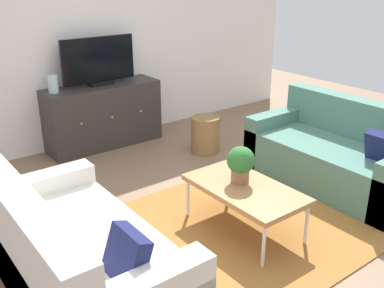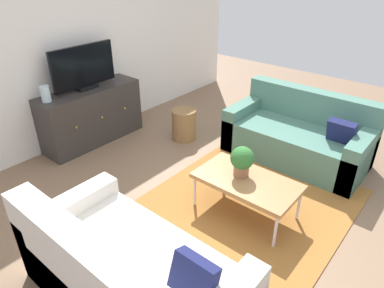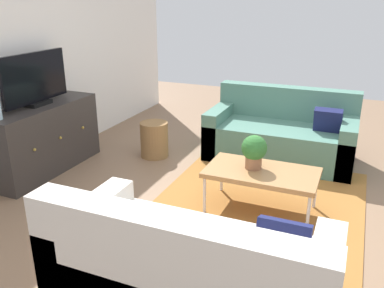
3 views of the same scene
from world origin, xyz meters
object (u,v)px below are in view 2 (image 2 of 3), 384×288
at_px(couch_left_side, 125,280).
at_px(tv_console, 92,115).
at_px(wicker_basket, 184,124).
at_px(couch_right_side, 299,136).
at_px(coffee_table, 247,182).
at_px(glass_vase, 45,94).
at_px(flat_screen_tv, 84,68).
at_px(potted_plant, 242,160).

xyz_separation_m(couch_left_side, tv_console, (1.44, 2.37, 0.10)).
bearing_deg(wicker_basket, couch_left_side, -147.77).
relative_size(couch_left_side, tv_console, 1.22).
height_order(couch_right_side, wicker_basket, couch_right_side).
relative_size(couch_right_side, coffee_table, 1.71).
bearing_deg(couch_left_side, couch_right_side, 0.00).
distance_m(couch_right_side, tv_console, 2.77).
bearing_deg(coffee_table, couch_right_side, 3.52).
bearing_deg(glass_vase, couch_left_side, -110.04).
relative_size(couch_right_side, flat_screen_tv, 1.88).
relative_size(couch_right_side, wicker_basket, 3.92).
relative_size(tv_console, glass_vase, 7.21).
relative_size(coffee_table, flat_screen_tv, 1.10).
height_order(couch_left_side, wicker_basket, couch_left_side).
height_order(flat_screen_tv, glass_vase, flat_screen_tv).
distance_m(potted_plant, flat_screen_tv, 2.44).
height_order(couch_right_side, tv_console, couch_right_side).
xyz_separation_m(glass_vase, wicker_basket, (1.43, -0.93, -0.64)).
distance_m(tv_console, wicker_basket, 1.27).
bearing_deg(potted_plant, couch_right_side, -0.05).
bearing_deg(wicker_basket, flat_screen_tv, 131.80).
bearing_deg(wicker_basket, couch_right_side, -68.30).
bearing_deg(potted_plant, glass_vase, 104.72).
bearing_deg(flat_screen_tv, coffee_table, -89.48).
height_order(couch_left_side, flat_screen_tv, flat_screen_tv).
height_order(couch_right_side, potted_plant, couch_right_side).
height_order(coffee_table, potted_plant, potted_plant).
height_order(couch_left_side, tv_console, couch_left_side).
relative_size(couch_left_side, couch_right_side, 1.00).
xyz_separation_m(coffee_table, tv_console, (-0.02, 2.46, 0.01)).
bearing_deg(tv_console, coffee_table, -89.48).
bearing_deg(potted_plant, flat_screen_tv, 91.09).
xyz_separation_m(couch_left_side, glass_vase, (0.87, 2.37, 0.57)).
height_order(coffee_table, flat_screen_tv, flat_screen_tv).
distance_m(couch_right_side, potted_plant, 1.41).
distance_m(tv_console, flat_screen_tv, 0.66).
xyz_separation_m(potted_plant, tv_console, (-0.05, 2.37, -0.20)).
xyz_separation_m(flat_screen_tv, wicker_basket, (0.85, -0.95, -0.82)).
bearing_deg(glass_vase, coffee_table, -76.29).
bearing_deg(couch_left_side, tv_console, 58.69).
bearing_deg(couch_right_side, glass_vase, 130.13).
bearing_deg(tv_console, couch_left_side, -121.31).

